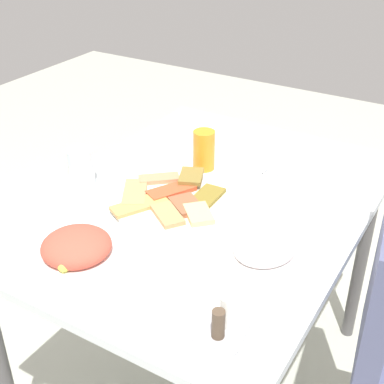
# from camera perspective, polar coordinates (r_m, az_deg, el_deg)

# --- Properties ---
(ground_plane) EXTENTS (6.00, 6.00, 0.00)m
(ground_plane) POSITION_cam_1_polar(r_m,az_deg,el_deg) (1.98, 1.09, -19.56)
(ground_plane) COLOR #B2B5A4
(dining_table) EXTENTS (1.11, 0.84, 0.75)m
(dining_table) POSITION_cam_1_polar(r_m,az_deg,el_deg) (1.53, 1.33, -3.49)
(dining_table) COLOR silver
(dining_table) RESTS_ON ground_plane
(pide_platter) EXTENTS (0.33, 0.33, 0.04)m
(pide_platter) POSITION_cam_1_polar(r_m,az_deg,el_deg) (1.46, -2.12, -0.93)
(pide_platter) COLOR white
(pide_platter) RESTS_ON dining_table
(salad_plate_greens) EXTENTS (0.23, 0.23, 0.07)m
(salad_plate_greens) POSITION_cam_1_polar(r_m,az_deg,el_deg) (1.29, -12.14, -5.86)
(salad_plate_greens) COLOR white
(salad_plate_greens) RESTS_ON dining_table
(salad_plate_rice) EXTENTS (0.21, 0.21, 0.04)m
(salad_plate_rice) POSITION_cam_1_polar(r_m,az_deg,el_deg) (1.28, 7.72, -6.14)
(salad_plate_rice) COLOR white
(salad_plate_rice) RESTS_ON dining_table
(soda_can) EXTENTS (0.08, 0.08, 0.12)m
(soda_can) POSITION_cam_1_polar(r_m,az_deg,el_deg) (1.62, 1.28, 4.47)
(soda_can) COLOR orange
(soda_can) RESTS_ON dining_table
(drinking_glass) EXTENTS (0.07, 0.07, 0.11)m
(drinking_glass) POSITION_cam_1_polar(r_m,az_deg,el_deg) (1.57, -11.66, 2.58)
(drinking_glass) COLOR silver
(drinking_glass) RESTS_ON dining_table
(paper_napkin) EXTENTS (0.12, 0.12, 0.00)m
(paper_napkin) POSITION_cam_1_polar(r_m,az_deg,el_deg) (1.70, 9.19, 3.13)
(paper_napkin) COLOR white
(paper_napkin) RESTS_ON dining_table
(fork) EXTENTS (0.19, 0.02, 0.00)m
(fork) POSITION_cam_1_polar(r_m,az_deg,el_deg) (1.70, 8.64, 3.40)
(fork) COLOR silver
(fork) RESTS_ON paper_napkin
(spoon) EXTENTS (0.17, 0.03, 0.00)m
(spoon) POSITION_cam_1_polar(r_m,az_deg,el_deg) (1.69, 9.76, 3.10)
(spoon) COLOR silver
(spoon) RESTS_ON paper_napkin
(condiment_caddy) EXTENTS (0.10, 0.10, 0.08)m
(condiment_caddy) POSITION_cam_1_polar(r_m,az_deg,el_deg) (1.07, 3.22, -13.94)
(condiment_caddy) COLOR #B2B2B7
(condiment_caddy) RESTS_ON dining_table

